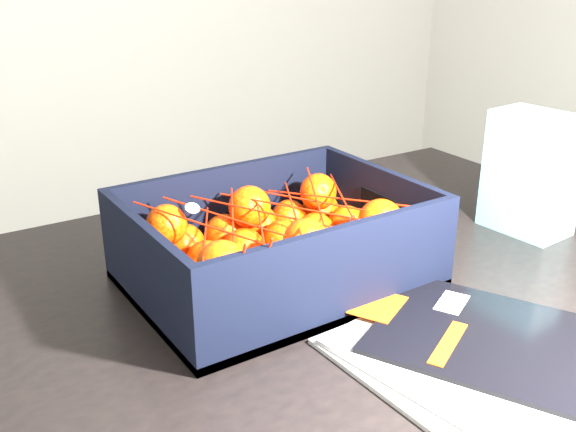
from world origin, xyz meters
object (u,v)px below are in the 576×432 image
table (318,333)px  produce_crate (276,254)px  magazine_stack (476,355)px  retail_carton (531,173)px

table → produce_crate: 0.16m
magazine_stack → retail_carton: 0.44m
magazine_stack → produce_crate: size_ratio=0.89×
magazine_stack → produce_crate: produce_crate is taller
table → retail_carton: size_ratio=6.15×
produce_crate → retail_carton: bearing=-8.6°
magazine_stack → retail_carton: retail_carton is taller
table → produce_crate: (-0.06, 0.01, 0.14)m
magazine_stack → retail_carton: bearing=31.4°
table → magazine_stack: (0.02, -0.28, 0.11)m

